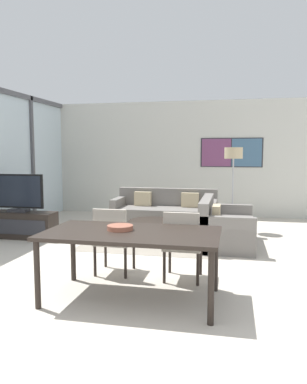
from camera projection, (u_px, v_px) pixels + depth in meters
ground_plane at (93, 325)px, 3.40m from camera, size 24.00×24.00×0.00m
wall_back at (184, 158)px, 9.24m from camera, size 7.49×0.09×2.80m
area_rug at (152, 241)px, 6.60m from camera, size 2.27×1.85×0.01m
tv_console at (19, 225)px, 6.85m from camera, size 1.37×0.42×0.48m
television at (18, 193)px, 6.78m from camera, size 0.99×0.20×0.69m
sofa_main at (165, 214)px, 7.82m from camera, size 2.12×0.87×0.79m
sofa_side at (223, 229)px, 6.32m from camera, size 0.87×1.50×0.79m
coffee_table at (152, 225)px, 6.57m from camera, size 0.84×0.84×0.37m
dining_table at (132, 238)px, 3.94m from camera, size 1.84×0.98×0.74m
dining_chair_left at (113, 237)px, 4.77m from camera, size 0.46×0.46×0.87m
dining_chair_centre at (182, 241)px, 4.52m from camera, size 0.46×0.46×0.87m
fruit_bowl at (120, 227)px, 4.00m from camera, size 0.28×0.28×0.05m
floor_lamp at (233, 159)px, 7.35m from camera, size 0.36×0.36×1.66m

